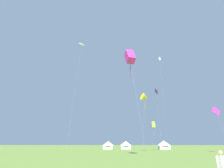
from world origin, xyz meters
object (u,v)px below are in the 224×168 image
object	(u,v)px
kite_magenta_box	(130,57)
festival_tent_right	(126,145)
kite_white_diamond	(160,63)
festival_tent_center	(164,145)
kite_purple_diamond	(156,93)
kite_magenta_diamond	(216,111)
festival_tent_left	(108,145)
kite_white_parafoil	(82,45)
kite_yellow_delta	(145,98)
kite_lime_box	(154,125)

from	to	relation	value
kite_magenta_box	festival_tent_right	distance (m)	37.96
kite_white_diamond	kite_magenta_box	distance (m)	37.70
festival_tent_center	kite_purple_diamond	bearing A→B (deg)	-106.01
kite_magenta_diamond	festival_tent_left	world-z (taller)	kite_magenta_diamond
kite_white_diamond	festival_tent_left	size ratio (longest dim) A/B	8.23
kite_white_parafoil	kite_magenta_diamond	world-z (taller)	kite_white_parafoil
kite_yellow_delta	kite_lime_box	size ratio (longest dim) A/B	1.80
kite_white_parafoil	kite_magenta_box	bearing A→B (deg)	-54.46
kite_lime_box	kite_magenta_diamond	bearing A→B (deg)	-44.72
kite_lime_box	festival_tent_right	world-z (taller)	kite_lime_box
kite_white_parafoil	festival_tent_left	xyz separation A→B (m)	(8.34, 13.28, -32.44)
kite_yellow_delta	kite_white_diamond	distance (m)	23.67
kite_yellow_delta	festival_tent_center	size ratio (longest dim) A/B	3.53
kite_white_parafoil	kite_purple_diamond	bearing A→B (deg)	0.52
festival_tent_left	festival_tent_right	bearing A→B (deg)	0.00
kite_purple_diamond	festival_tent_left	size ratio (longest dim) A/B	4.30
festival_tent_left	festival_tent_right	size ratio (longest dim) A/B	1.00
festival_tent_center	kite_white_parafoil	bearing A→B (deg)	-154.34
kite_magenta_diamond	festival_tent_left	distance (m)	35.48
kite_magenta_box	kite_purple_diamond	bearing A→B (deg)	67.45
kite_yellow_delta	kite_magenta_box	world-z (taller)	kite_magenta_box
kite_yellow_delta	kite_magenta_box	bearing A→B (deg)	-104.79
kite_purple_diamond	kite_magenta_box	xyz separation A→B (m)	(-8.84, -21.29, 1.11)
kite_white_diamond	festival_tent_center	bearing A→B (deg)	115.04
festival_tent_left	kite_white_parafoil	bearing A→B (deg)	-122.13
kite_purple_diamond	kite_lime_box	bearing A→B (deg)	93.13
kite_white_diamond	kite_magenta_diamond	world-z (taller)	kite_white_diamond
festival_tent_left	kite_lime_box	bearing A→B (deg)	-22.26
kite_yellow_delta	kite_lime_box	bearing A→B (deg)	69.53
kite_magenta_diamond	festival_tent_center	xyz separation A→B (m)	(-9.24, 19.44, -8.06)
kite_lime_box	festival_tent_center	xyz separation A→B (m)	(4.12, 6.21, -6.02)
kite_yellow_delta	kite_lime_box	world-z (taller)	kite_yellow_delta
kite_magenta_box	festival_tent_center	bearing A→B (deg)	69.88
kite_magenta_diamond	kite_magenta_box	xyz separation A→B (m)	(-21.82, -14.90, 8.01)
kite_white_parafoil	festival_tent_center	size ratio (longest dim) A/B	7.74
kite_white_diamond	kite_yellow_delta	bearing A→B (deg)	-122.55
kite_white_parafoil	festival_tent_right	bearing A→B (deg)	42.44
kite_yellow_delta	kite_magenta_box	xyz separation A→B (m)	(-4.93, -18.67, 3.28)
kite_purple_diamond	kite_white_parafoil	xyz separation A→B (m)	(-23.89, -0.22, 17.39)
kite_white_diamond	festival_tent_right	xyz separation A→B (m)	(-14.11, 2.13, -30.25)
kite_yellow_delta	festival_tent_center	world-z (taller)	kite_yellow_delta
kite_white_diamond	kite_purple_diamond	size ratio (longest dim) A/B	1.92
kite_magenta_diamond	festival_tent_center	world-z (taller)	kite_magenta_diamond
kite_magenta_diamond	festival_tent_right	distance (m)	30.73
kite_magenta_box	festival_tent_left	bearing A→B (deg)	101.06
festival_tent_left	kite_purple_diamond	bearing A→B (deg)	-40.03
kite_white_parafoil	festival_tent_center	world-z (taller)	kite_white_parafoil
kite_magenta_diamond	kite_purple_diamond	bearing A→B (deg)	153.83
kite_yellow_delta	kite_white_diamond	bearing A→B (deg)	57.45
kite_lime_box	kite_magenta_box	xyz separation A→B (m)	(-8.46, -28.13, 10.05)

